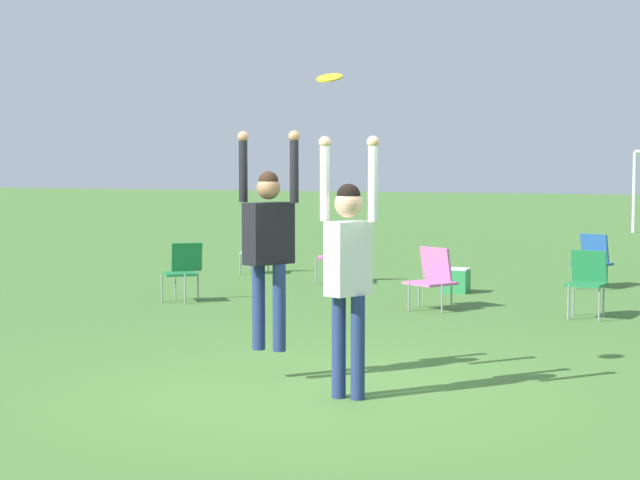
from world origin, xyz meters
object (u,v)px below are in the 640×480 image
(camping_chair_5, at_px, (336,251))
(camping_chair_4, at_px, (256,248))
(person_defending, at_px, (348,259))
(camping_chair_3, at_px, (588,277))
(cooler_box, at_px, (456,280))
(person_jumping, at_px, (269,236))
(camping_chair_2, at_px, (183,267))
(camping_chair_0, at_px, (593,257))
(frisbee, at_px, (330,78))
(camping_chair_1, at_px, (433,275))

(camping_chair_5, bearing_deg, camping_chair_4, -44.33)
(person_defending, relative_size, camping_chair_3, 2.57)
(cooler_box, bearing_deg, person_jumping, -88.64)
(camping_chair_2, xyz_separation_m, camping_chair_3, (5.65, 0.53, 0.03))
(camping_chair_4, bearing_deg, camping_chair_0, 162.47)
(person_defending, distance_m, camping_chair_5, 8.78)
(camping_chair_4, bearing_deg, person_jumping, 98.14)
(camping_chair_0, relative_size, camping_chair_4, 1.08)
(camping_chair_3, distance_m, camping_chair_4, 7.18)
(camping_chair_5, bearing_deg, person_jumping, 86.77)
(person_defending, height_order, frisbee, frisbee)
(camping_chair_5, bearing_deg, camping_chair_1, 113.56)
(camping_chair_0, relative_size, camping_chair_5, 0.92)
(camping_chair_3, relative_size, cooler_box, 2.16)
(camping_chair_0, xyz_separation_m, camping_chair_3, (0.42, -3.44, 0.04))
(camping_chair_4, xyz_separation_m, cooler_box, (4.09, -1.41, -0.28))
(person_jumping, distance_m, cooler_box, 7.17)
(camping_chair_0, bearing_deg, person_jumping, 105.04)
(camping_chair_3, xyz_separation_m, cooler_box, (-2.27, 1.93, -0.33))
(camping_chair_4, bearing_deg, camping_chair_2, 81.92)
(frisbee, xyz_separation_m, camping_chair_0, (1.05, 8.66, -2.25))
(camping_chair_3, distance_m, camping_chair_5, 5.13)
(camping_chair_4, bearing_deg, frisbee, 101.21)
(camping_chair_2, bearing_deg, frisbee, 93.53)
(camping_chair_1, bearing_deg, camping_chair_5, -15.55)
(person_jumping, relative_size, camping_chair_2, 2.40)
(frisbee, bearing_deg, camping_chair_3, 74.19)
(camping_chair_3, relative_size, camping_chair_4, 1.10)
(camping_chair_0, bearing_deg, camping_chair_2, 63.37)
(camping_chair_3, height_order, camping_chair_5, camping_chair_5)
(camping_chair_2, distance_m, camping_chair_5, 3.26)
(frisbee, bearing_deg, camping_chair_2, 131.68)
(frisbee, xyz_separation_m, camping_chair_4, (-4.88, 8.56, -2.27))
(camping_chair_3, xyz_separation_m, camping_chair_4, (-6.36, 3.34, -0.06))
(camping_chair_1, distance_m, camping_chair_3, 2.07)
(frisbee, height_order, cooler_box, frisbee)
(person_defending, height_order, camping_chair_3, person_defending)
(camping_chair_0, xyz_separation_m, camping_chair_1, (-1.65, -3.42, -0.02))
(camping_chair_0, bearing_deg, frisbee, 109.19)
(frisbee, distance_m, cooler_box, 7.63)
(camping_chair_5, bearing_deg, cooler_box, 144.87)
(camping_chair_4, height_order, camping_chair_5, camping_chair_5)
(cooler_box, bearing_deg, frisbee, -83.64)
(camping_chair_1, bearing_deg, frisbee, 126.91)
(person_jumping, xyz_separation_m, cooler_box, (-0.17, 7.07, -1.14))
(camping_chair_0, height_order, camping_chair_3, camping_chair_3)
(frisbee, distance_m, camping_chair_0, 9.01)
(person_jumping, bearing_deg, camping_chair_5, 42.57)
(camping_chair_1, bearing_deg, camping_chair_3, -150.13)
(frisbee, distance_m, camping_chair_5, 8.57)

